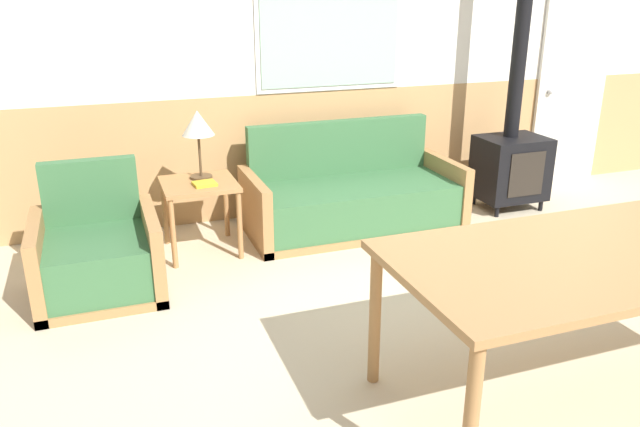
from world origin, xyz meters
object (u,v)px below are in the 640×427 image
armchair (98,257)px  table_lamp (198,126)px  wood_stove (512,148)px  couch (353,199)px  dining_table (602,262)px  side_table (200,194)px

armchair → table_lamp: bearing=33.6°
armchair → wood_stove: wood_stove is taller
couch → table_lamp: 1.43m
dining_table → couch: bearing=95.0°
couch → wood_stove: 1.58m
couch → wood_stove: wood_stove is taller
table_lamp → side_table: bearing=-110.6°
couch → armchair: (-2.04, -0.52, -0.01)m
side_table → dining_table: bearing=-58.4°
side_table → table_lamp: table_lamp is taller
armchair → dining_table: (2.26, -1.98, 0.46)m
table_lamp → dining_table: bearing=-60.0°
couch → dining_table: (0.22, -2.50, 0.46)m
couch → table_lamp: bearing=178.5°
dining_table → wood_stove: 2.83m
couch → wood_stove: (1.55, -0.01, 0.31)m
table_lamp → wood_stove: 2.82m
table_lamp → wood_stove: size_ratio=0.22×
armchair → table_lamp: size_ratio=1.60×
table_lamp → wood_stove: (2.79, -0.04, -0.39)m
couch → table_lamp: size_ratio=3.43×
armchair → table_lamp: (0.80, 0.55, 0.71)m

